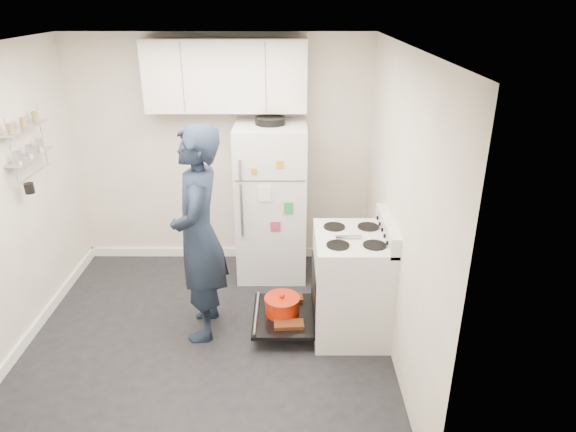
{
  "coord_description": "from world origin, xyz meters",
  "views": [
    {
      "loc": [
        0.72,
        -3.78,
        2.84
      ],
      "look_at": [
        0.72,
        0.35,
        1.05
      ],
      "focal_mm": 32.0,
      "sensor_mm": 36.0,
      "label": 1
    }
  ],
  "objects_px": {
    "open_oven_door": "(283,310)",
    "person": "(199,235)",
    "refrigerator": "(271,201)",
    "electric_range": "(350,285)"
  },
  "relations": [
    {
      "from": "open_oven_door",
      "to": "person",
      "type": "distance_m",
      "value": 1.04
    },
    {
      "from": "refrigerator",
      "to": "open_oven_door",
      "type": "bearing_deg",
      "value": -83.18
    },
    {
      "from": "open_oven_door",
      "to": "person",
      "type": "relative_size",
      "value": 0.37
    },
    {
      "from": "person",
      "to": "open_oven_door",
      "type": "bearing_deg",
      "value": 88.51
    },
    {
      "from": "electric_range",
      "to": "person",
      "type": "xyz_separation_m",
      "value": [
        -1.31,
        -0.0,
        0.49
      ]
    },
    {
      "from": "open_oven_door",
      "to": "person",
      "type": "height_order",
      "value": "person"
    },
    {
      "from": "open_oven_door",
      "to": "refrigerator",
      "type": "height_order",
      "value": "refrigerator"
    },
    {
      "from": "electric_range",
      "to": "open_oven_door",
      "type": "distance_m",
      "value": 0.65
    },
    {
      "from": "open_oven_door",
      "to": "electric_range",
      "type": "bearing_deg",
      "value": -0.98
    },
    {
      "from": "person",
      "to": "electric_range",
      "type": "bearing_deg",
      "value": 87.67
    }
  ]
}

